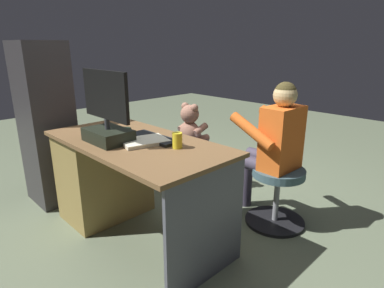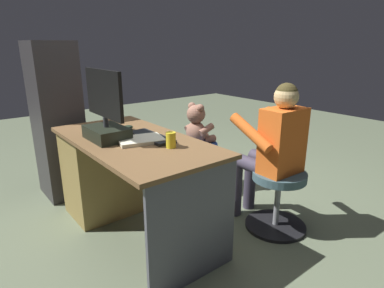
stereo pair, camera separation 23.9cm
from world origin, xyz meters
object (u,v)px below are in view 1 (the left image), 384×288
at_px(keyboard, 154,138).
at_px(cup, 177,140).
at_px(teddy_bear, 191,125).
at_px(desk, 111,172).
at_px(computer_mouse, 126,129).
at_px(tv_remote, 98,133).
at_px(monitor, 107,120).
at_px(person, 271,142).
at_px(visitor_chair, 277,191).
at_px(office_chair_teddy, 190,163).

relative_size(keyboard, cup, 4.18).
relative_size(cup, teddy_bear, 0.26).
bearing_deg(desk, keyboard, -165.24).
xyz_separation_m(computer_mouse, tv_remote, (0.08, 0.19, -0.01)).
height_order(keyboard, computer_mouse, computer_mouse).
bearing_deg(monitor, tv_remote, -11.42).
bearing_deg(person, tv_remote, 48.20).
height_order(desk, tv_remote, tv_remote).
height_order(keyboard, cup, cup).
xyz_separation_m(cup, visitor_chair, (-0.29, -0.78, -0.51)).
bearing_deg(computer_mouse, desk, 38.94).
height_order(computer_mouse, cup, cup).
xyz_separation_m(visitor_chair, person, (0.08, 0.00, 0.38)).
height_order(visitor_chair, person, person).
bearing_deg(desk, cup, -172.11).
bearing_deg(person, visitor_chair, -178.07).
distance_m(cup, office_chair_teddy, 1.13).
bearing_deg(desk, visitor_chair, -138.16).
xyz_separation_m(monitor, teddy_bear, (0.23, -1.00, -0.25)).
xyz_separation_m(desk, visitor_chair, (-0.97, -0.87, -0.12)).
bearing_deg(visitor_chair, monitor, 54.69).
bearing_deg(office_chair_teddy, monitor, 102.96).
distance_m(keyboard, person, 0.90).
height_order(desk, office_chair_teddy, desk).
height_order(office_chair_teddy, person, person).
bearing_deg(computer_mouse, teddy_bear, -84.00).
height_order(office_chair_teddy, visitor_chair, same).
bearing_deg(tv_remote, desk, -76.80).
relative_size(desk, computer_mouse, 14.61).
distance_m(desk, visitor_chair, 1.31).
xyz_separation_m(office_chair_teddy, teddy_bear, (-0.00, -0.01, 0.38)).
xyz_separation_m(cup, office_chair_teddy, (0.66, -0.75, -0.53)).
height_order(monitor, office_chair_teddy, monitor).
distance_m(desk, office_chair_teddy, 0.85).
distance_m(desk, teddy_bear, 0.89).
height_order(teddy_bear, person, person).
relative_size(monitor, tv_remote, 3.41).
xyz_separation_m(monitor, person, (-0.64, -1.01, -0.23)).
relative_size(monitor, computer_mouse, 5.32).
bearing_deg(visitor_chair, computer_mouse, 42.19).
distance_m(cup, teddy_bear, 1.01).
bearing_deg(monitor, keyboard, -123.36).
bearing_deg(person, cup, 75.12).
relative_size(desk, visitor_chair, 3.00).
xyz_separation_m(keyboard, office_chair_teddy, (0.39, -0.73, -0.49)).
bearing_deg(visitor_chair, tv_remote, 45.65).
height_order(teddy_bear, visitor_chair, teddy_bear).
bearing_deg(office_chair_teddy, cup, 131.40).
distance_m(keyboard, computer_mouse, 0.32).
distance_m(tv_remote, visitor_chair, 1.44).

